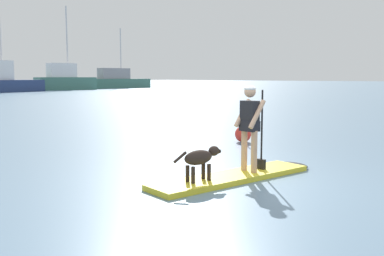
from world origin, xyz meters
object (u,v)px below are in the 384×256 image
object	(u,v)px
moored_boat_far_port	(117,81)
dog	(201,158)
moored_boat_port	(65,80)
marker_buoy	(243,134)
paddleboard	(241,175)
person_paddler	(250,122)

from	to	relation	value
moored_boat_far_port	dog	bearing A→B (deg)	-128.05
moored_boat_port	marker_buoy	size ratio (longest dim) A/B	12.63
paddleboard	moored_boat_far_port	world-z (taller)	moored_boat_far_port
moored_boat_port	moored_boat_far_port	world-z (taller)	moored_boat_port
person_paddler	moored_boat_far_port	world-z (taller)	moored_boat_far_port
paddleboard	moored_boat_port	bearing A→B (deg)	60.26
marker_buoy	moored_boat_far_port	bearing A→B (deg)	53.99
moored_boat_port	marker_buoy	bearing A→B (deg)	-117.67
dog	marker_buoy	bearing A→B (deg)	26.72
person_paddler	marker_buoy	size ratio (longest dim) A/B	1.69
dog	moored_boat_port	xyz separation A→B (m)	(31.27, 52.82, 1.01)
dog	moored_boat_far_port	distance (m)	70.06
person_paddler	moored_boat_port	world-z (taller)	moored_boat_port
paddleboard	marker_buoy	size ratio (longest dim) A/B	3.93
moored_boat_port	paddleboard	bearing A→B (deg)	-119.74
moored_boat_port	marker_buoy	distance (m)	56.90
moored_boat_port	moored_boat_far_port	distance (m)	12.14
dog	moored_boat_port	distance (m)	61.40
moored_boat_far_port	marker_buoy	xyz separation A→B (m)	(-38.32, -52.72, -1.06)
paddleboard	moored_boat_far_port	distance (m)	69.60
moored_boat_far_port	marker_buoy	distance (m)	65.19
paddleboard	person_paddler	xyz separation A→B (m)	(0.23, -0.04, 1.00)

